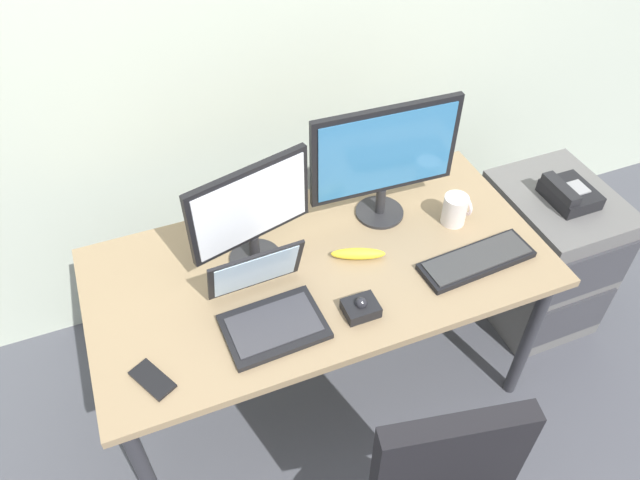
{
  "coord_description": "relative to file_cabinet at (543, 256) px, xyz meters",
  "views": [
    {
      "loc": [
        -0.53,
        -1.33,
        2.26
      ],
      "look_at": [
        0.0,
        0.0,
        0.85
      ],
      "focal_mm": 34.03,
      "sensor_mm": 36.0,
      "label": 1
    }
  ],
  "objects": [
    {
      "name": "coffee_mug",
      "position": [
        -0.52,
        0.0,
        0.44
      ],
      "size": [
        0.1,
        0.09,
        0.12
      ],
      "color": "silver",
      "rests_on": "desk"
    },
    {
      "name": "keyboard",
      "position": [
        -0.56,
        -0.21,
        0.4
      ],
      "size": [
        0.42,
        0.16,
        0.03
      ],
      "color": "black",
      "rests_on": "desk"
    },
    {
      "name": "monitor_side",
      "position": [
        -1.26,
        0.09,
        0.61
      ],
      "size": [
        0.43,
        0.18,
        0.39
      ],
      "color": "#262628",
      "rests_on": "desk"
    },
    {
      "name": "monitor_main",
      "position": [
        -0.76,
        0.14,
        0.65
      ],
      "size": [
        0.54,
        0.18,
        0.46
      ],
      "color": "#262628",
      "rests_on": "desk"
    },
    {
      "name": "trackball_mouse",
      "position": [
        -1.02,
        -0.26,
        0.41
      ],
      "size": [
        0.11,
        0.09,
        0.07
      ],
      "color": "black",
      "rests_on": "desk"
    },
    {
      "name": "desk",
      "position": [
        -1.06,
        -0.02,
        0.31
      ],
      "size": [
        1.58,
        0.79,
        0.73
      ],
      "color": "#917857",
      "rests_on": "ground"
    },
    {
      "name": "banana",
      "position": [
        -0.93,
        -0.04,
        0.4
      ],
      "size": [
        0.19,
        0.11,
        0.04
      ],
      "primitive_type": "ellipsoid",
      "rotation": [
        0.0,
        0.0,
        2.77
      ],
      "color": "yellow",
      "rests_on": "desk"
    },
    {
      "name": "laptop",
      "position": [
        -1.3,
        -0.17,
        0.44
      ],
      "size": [
        0.32,
        0.31,
        0.23
      ],
      "color": "black",
      "rests_on": "desk"
    },
    {
      "name": "ground_plane",
      "position": [
        -1.06,
        -0.02,
        -0.34
      ],
      "size": [
        8.0,
        8.0,
        0.0
      ],
      "primitive_type": "plane",
      "color": "#484951"
    },
    {
      "name": "desk_phone",
      "position": [
        -0.01,
        -0.02,
        0.38
      ],
      "size": [
        0.17,
        0.2,
        0.09
      ],
      "color": "black",
      "rests_on": "file_cabinet"
    },
    {
      "name": "file_cabinet",
      "position": [
        0.0,
        0.0,
        0.0
      ],
      "size": [
        0.42,
        0.53,
        0.68
      ],
      "color": "#5F5D5B",
      "rests_on": "ground"
    },
    {
      "name": "cell_phone",
      "position": [
        -1.69,
        -0.27,
        0.39
      ],
      "size": [
        0.13,
        0.16,
        0.01
      ],
      "primitive_type": "cube",
      "rotation": [
        0.0,
        0.0,
        0.49
      ],
      "color": "black",
      "rests_on": "desk"
    }
  ]
}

